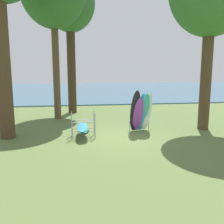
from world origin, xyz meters
TOP-DOWN VIEW (x-y plane):
  - ground_plane at (0.00, 0.00)m, footprint 80.00×80.00m
  - lake_water at (0.00, 29.04)m, footprint 80.00×36.00m
  - tree_mid_behind at (-2.46, 7.59)m, footprint 3.65×3.65m
  - leaning_board_pile at (1.16, 0.94)m, footprint 1.25×1.01m
  - board_storage_rack at (-1.90, 0.39)m, footprint 1.15×2.13m

SIDE VIEW (x-z plane):
  - ground_plane at x=0.00m, z-range 0.00..0.00m
  - lake_water at x=0.00m, z-range 0.00..0.10m
  - board_storage_rack at x=-1.90m, z-range -0.15..1.10m
  - leaning_board_pile at x=1.16m, z-range -0.09..2.18m
  - tree_mid_behind at x=-2.46m, z-range 2.77..12.92m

